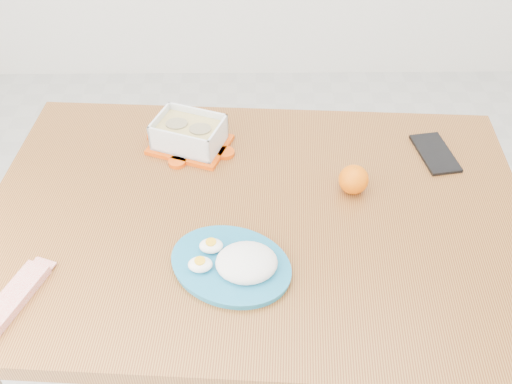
{
  "coord_description": "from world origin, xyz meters",
  "views": [
    {
      "loc": [
        -0.02,
        -0.9,
        1.6
      ],
      "look_at": [
        -0.02,
        -0.05,
        0.81
      ],
      "focal_mm": 40.0,
      "sensor_mm": 36.0,
      "label": 1
    }
  ],
  "objects_px": {
    "dining_table": "(256,246)",
    "rice_plate": "(236,262)",
    "food_container": "(189,134)",
    "orange_fruit": "(354,179)",
    "smartphone": "(435,153)"
  },
  "relations": [
    {
      "from": "dining_table",
      "to": "rice_plate",
      "type": "distance_m",
      "value": 0.2
    },
    {
      "from": "food_container",
      "to": "rice_plate",
      "type": "xyz_separation_m",
      "value": [
        0.12,
        -0.38,
        -0.02
      ]
    },
    {
      "from": "food_container",
      "to": "rice_plate",
      "type": "relative_size",
      "value": 0.67
    },
    {
      "from": "dining_table",
      "to": "food_container",
      "type": "xyz_separation_m",
      "value": [
        -0.16,
        0.23,
        0.14
      ]
    },
    {
      "from": "orange_fruit",
      "to": "rice_plate",
      "type": "xyz_separation_m",
      "value": [
        -0.25,
        -0.22,
        -0.01
      ]
    },
    {
      "from": "orange_fruit",
      "to": "food_container",
      "type": "bearing_deg",
      "value": 156.48
    },
    {
      "from": "dining_table",
      "to": "rice_plate",
      "type": "bearing_deg",
      "value": -100.96
    },
    {
      "from": "orange_fruit",
      "to": "smartphone",
      "type": "xyz_separation_m",
      "value": [
        0.21,
        0.12,
        -0.03
      ]
    },
    {
      "from": "food_container",
      "to": "dining_table",
      "type": "bearing_deg",
      "value": -34.8
    },
    {
      "from": "dining_table",
      "to": "orange_fruit",
      "type": "height_order",
      "value": "orange_fruit"
    },
    {
      "from": "dining_table",
      "to": "smartphone",
      "type": "height_order",
      "value": "smartphone"
    },
    {
      "from": "rice_plate",
      "to": "dining_table",
      "type": "bearing_deg",
      "value": 102.04
    },
    {
      "from": "rice_plate",
      "to": "smartphone",
      "type": "distance_m",
      "value": 0.58
    },
    {
      "from": "dining_table",
      "to": "rice_plate",
      "type": "xyz_separation_m",
      "value": [
        -0.04,
        -0.15,
        0.13
      ]
    },
    {
      "from": "dining_table",
      "to": "smartphone",
      "type": "relative_size",
      "value": 8.21
    }
  ]
}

